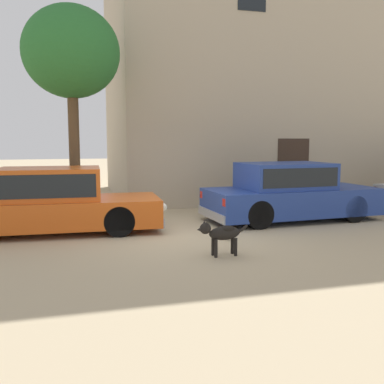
{
  "coord_description": "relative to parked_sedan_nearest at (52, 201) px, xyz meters",
  "views": [
    {
      "loc": [
        -2.19,
        -9.07,
        2.06
      ],
      "look_at": [
        0.41,
        0.2,
        0.9
      ],
      "focal_mm": 40.67,
      "sensor_mm": 36.0,
      "label": 1
    }
  ],
  "objects": [
    {
      "name": "ground_plane",
      "position": [
        2.6,
        -0.95,
        -0.71
      ],
      "size": [
        80.0,
        80.0,
        0.0
      ],
      "primitive_type": "plane",
      "color": "tan"
    },
    {
      "name": "parked_sedan_nearest",
      "position": [
        0.0,
        0.0,
        0.0
      ],
      "size": [
        4.9,
        1.95,
        1.45
      ],
      "rotation": [
        0.0,
        0.0,
        -0.05
      ],
      "color": "#D15619",
      "rests_on": "ground_plane"
    },
    {
      "name": "parked_sedan_second",
      "position": [
        5.8,
        -0.06,
        0.03
      ],
      "size": [
        4.64,
        1.97,
        1.48
      ],
      "rotation": [
        0.0,
        0.0,
        0.05
      ],
      "color": "navy",
      "rests_on": "ground_plane"
    },
    {
      "name": "apartment_block",
      "position": [
        9.57,
        5.92,
        4.05
      ],
      "size": [
        15.14,
        6.87,
        9.52
      ],
      "color": "tan",
      "rests_on": "ground_plane"
    },
    {
      "name": "stray_dog_spotted",
      "position": [
        2.95,
        -2.88,
        -0.29
      ],
      "size": [
        0.98,
        0.23,
        0.65
      ],
      "rotation": [
        0.0,
        0.0,
        3.18
      ],
      "color": "black",
      "rests_on": "ground_plane"
    },
    {
      "name": "stray_cat",
      "position": [
        3.47,
        -1.63,
        -0.64
      ],
      "size": [
        0.3,
        0.59,
        0.15
      ],
      "rotation": [
        0.0,
        0.0,
        5.06
      ],
      "color": "#2D2B28",
      "rests_on": "ground_plane"
    },
    {
      "name": "acacia_tree_left",
      "position": [
        0.53,
        1.62,
        3.49
      ],
      "size": [
        2.42,
        2.18,
        5.4
      ],
      "color": "brown",
      "rests_on": "ground_plane"
    }
  ]
}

